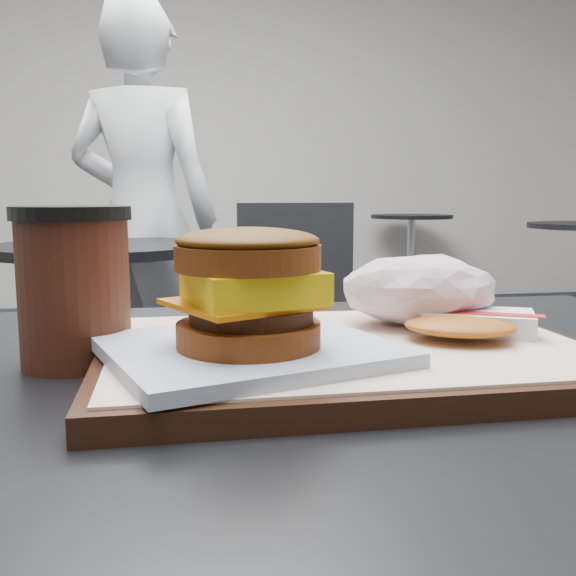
{
  "coord_description": "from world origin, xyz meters",
  "views": [
    {
      "loc": [
        -0.13,
        -0.48,
        0.9
      ],
      "look_at": [
        -0.04,
        -0.01,
        0.83
      ],
      "focal_mm": 40.0,
      "sensor_mm": 36.0,
      "label": 1
    }
  ],
  "objects_px": {
    "serving_tray": "(345,354)",
    "patron": "(143,219)",
    "hash_brown": "(470,324)",
    "breakfast_sandwich": "(249,304)",
    "coffee_cup": "(74,282)",
    "neighbor_table": "(103,305)",
    "neighbor_chair": "(261,312)",
    "crumpled_wrapper": "(420,289)"
  },
  "relations": [
    {
      "from": "breakfast_sandwich",
      "to": "neighbor_chair",
      "type": "relative_size",
      "value": 0.26
    },
    {
      "from": "serving_tray",
      "to": "breakfast_sandwich",
      "type": "height_order",
      "value": "breakfast_sandwich"
    },
    {
      "from": "serving_tray",
      "to": "crumpled_wrapper",
      "type": "relative_size",
      "value": 2.72
    },
    {
      "from": "serving_tray",
      "to": "neighbor_table",
      "type": "bearing_deg",
      "value": 102.19
    },
    {
      "from": "serving_tray",
      "to": "coffee_cup",
      "type": "bearing_deg",
      "value": 168.48
    },
    {
      "from": "serving_tray",
      "to": "breakfast_sandwich",
      "type": "distance_m",
      "value": 0.1
    },
    {
      "from": "serving_tray",
      "to": "breakfast_sandwich",
      "type": "relative_size",
      "value": 1.64
    },
    {
      "from": "neighbor_chair",
      "to": "breakfast_sandwich",
      "type": "bearing_deg",
      "value": -98.1
    },
    {
      "from": "hash_brown",
      "to": "patron",
      "type": "xyz_separation_m",
      "value": [
        -0.35,
        2.09,
        0.01
      ]
    },
    {
      "from": "patron",
      "to": "coffee_cup",
      "type": "bearing_deg",
      "value": 112.66
    },
    {
      "from": "breakfast_sandwich",
      "to": "neighbor_table",
      "type": "relative_size",
      "value": 0.31
    },
    {
      "from": "serving_tray",
      "to": "coffee_cup",
      "type": "distance_m",
      "value": 0.22
    },
    {
      "from": "coffee_cup",
      "to": "patron",
      "type": "height_order",
      "value": "patron"
    },
    {
      "from": "breakfast_sandwich",
      "to": "patron",
      "type": "distance_m",
      "value": 2.13
    },
    {
      "from": "crumpled_wrapper",
      "to": "neighbor_table",
      "type": "relative_size",
      "value": 0.19
    },
    {
      "from": "hash_brown",
      "to": "neighbor_chair",
      "type": "distance_m",
      "value": 1.69
    },
    {
      "from": "breakfast_sandwich",
      "to": "patron",
      "type": "bearing_deg",
      "value": 94.28
    },
    {
      "from": "neighbor_chair",
      "to": "patron",
      "type": "distance_m",
      "value": 0.66
    },
    {
      "from": "coffee_cup",
      "to": "neighbor_table",
      "type": "xyz_separation_m",
      "value": [
        -0.15,
        1.61,
        -0.29
      ]
    },
    {
      "from": "serving_tray",
      "to": "patron",
      "type": "height_order",
      "value": "patron"
    },
    {
      "from": "neighbor_table",
      "to": "serving_tray",
      "type": "bearing_deg",
      "value": -77.81
    },
    {
      "from": "breakfast_sandwich",
      "to": "crumpled_wrapper",
      "type": "distance_m",
      "value": 0.19
    },
    {
      "from": "hash_brown",
      "to": "patron",
      "type": "relative_size",
      "value": 0.08
    },
    {
      "from": "hash_brown",
      "to": "breakfast_sandwich",
      "type": "bearing_deg",
      "value": -167.35
    },
    {
      "from": "hash_brown",
      "to": "neighbor_table",
      "type": "xyz_separation_m",
      "value": [
        -0.46,
        1.65,
        -0.25
      ]
    },
    {
      "from": "hash_brown",
      "to": "neighbor_chair",
      "type": "relative_size",
      "value": 0.15
    },
    {
      "from": "serving_tray",
      "to": "patron",
      "type": "relative_size",
      "value": 0.23
    },
    {
      "from": "neighbor_table",
      "to": "coffee_cup",
      "type": "bearing_deg",
      "value": -84.76
    },
    {
      "from": "coffee_cup",
      "to": "neighbor_table",
      "type": "bearing_deg",
      "value": 95.24
    },
    {
      "from": "serving_tray",
      "to": "neighbor_table",
      "type": "relative_size",
      "value": 0.51
    },
    {
      "from": "hash_brown",
      "to": "crumpled_wrapper",
      "type": "height_order",
      "value": "crumpled_wrapper"
    },
    {
      "from": "coffee_cup",
      "to": "neighbor_table",
      "type": "relative_size",
      "value": 0.17
    },
    {
      "from": "crumpled_wrapper",
      "to": "neighbor_table",
      "type": "xyz_separation_m",
      "value": [
        -0.44,
        1.59,
        -0.27
      ]
    },
    {
      "from": "neighbor_table",
      "to": "patron",
      "type": "xyz_separation_m",
      "value": [
        0.12,
        0.44,
        0.26
      ]
    },
    {
      "from": "breakfast_sandwich",
      "to": "hash_brown",
      "type": "height_order",
      "value": "breakfast_sandwich"
    },
    {
      "from": "hash_brown",
      "to": "coffee_cup",
      "type": "relative_size",
      "value": 1.07
    },
    {
      "from": "serving_tray",
      "to": "patron",
      "type": "distance_m",
      "value": 2.1
    },
    {
      "from": "hash_brown",
      "to": "coffee_cup",
      "type": "bearing_deg",
      "value": 172.21
    },
    {
      "from": "breakfast_sandwich",
      "to": "hash_brown",
      "type": "xyz_separation_m",
      "value": [
        0.19,
        0.04,
        -0.03
      ]
    },
    {
      "from": "hash_brown",
      "to": "crumpled_wrapper",
      "type": "xyz_separation_m",
      "value": [
        -0.02,
        0.06,
        0.02
      ]
    },
    {
      "from": "breakfast_sandwich",
      "to": "neighbor_chair",
      "type": "xyz_separation_m",
      "value": [
        0.24,
        1.7,
        -0.32
      ]
    },
    {
      "from": "hash_brown",
      "to": "coffee_cup",
      "type": "height_order",
      "value": "coffee_cup"
    }
  ]
}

